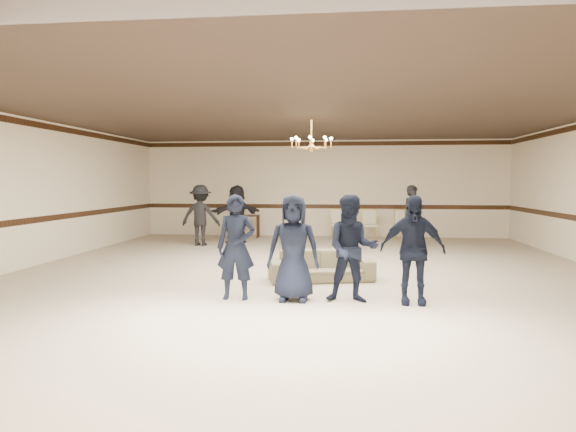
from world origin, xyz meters
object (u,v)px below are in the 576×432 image
Objects in this scene: settee at (321,266)px; console_table at (246,226)px; adult_left at (201,215)px; chandelier at (311,133)px; banquet_chair_left at (338,225)px; banquet_chair_right at (402,225)px; banquet_chair_mid at (370,225)px; boy_b at (293,248)px; boy_a at (236,247)px; boy_d at (413,250)px; boy_c at (352,249)px; adult_right at (413,216)px; adult_mid at (237,214)px.

console_table is at bearing 96.83° from settee.
adult_left is 1.96× the size of console_table.
banquet_chair_left is at bearing 84.32° from chandelier.
banquet_chair_right is at bearing 1.31° from banquet_chair_left.
chandelier is at bearing 85.51° from settee.
banquet_chair_mid is 1.00m from banquet_chair_right.
banquet_chair_mid is at bearing -156.08° from adult_left.
adult_left is 6.24m from banquet_chair_right.
boy_b is 1.86× the size of console_table.
boy_b is 8.36m from banquet_chair_left.
adult_left is 5.30m from banquet_chair_mid.
boy_a is 2.70m from boy_d.
adult_left is at bearing 117.54° from boy_b.
boy_d is at bearing -2.75° from boy_a.
chandelier is at bearing 70.14° from boy_a.
console_table is (-3.00, 0.20, -0.10)m from banquet_chair_left.
boy_d reaches higher than banquet_chair_left.
boy_c is 9.17m from console_table.
boy_a is at bearing -178.68° from boy_d.
banquet_chair_right reaches higher than settee.
adult_left is (-3.67, 4.74, 0.59)m from settee.
adult_right is at bearing 83.72° from boy_d.
boy_c is 1.86× the size of console_table.
boy_a is 1.00× the size of boy_d.
adult_right is at bearing 58.90° from boy_a.
adult_mid reaches higher than banquet_chair_mid.
console_table is (-4.22, 8.53, -0.45)m from boy_d.
adult_left is (-4.21, 6.35, 0.05)m from boy_c.
boy_c is 8.37m from banquet_chair_mid.
adult_mid is (-2.41, 7.05, 0.05)m from boy_b.
settee is at bearing 129.58° from adult_left.
settee is 5.59m from adult_right.
boy_a is 0.95× the size of adult_right.
boy_b is (0.90, 0.00, 0.00)m from boy_a.
boy_c is at bearing -2.75° from boy_a.
boy_d is 8.38m from banquet_chair_right.
chandelier reaches higher than adult_right.
boy_b is 0.95× the size of adult_left.
settee is at bearing -111.75° from banquet_chair_right.
adult_left is 2.41m from console_table.
boy_c reaches higher than banquet_chair_right.
chandelier is 0.54× the size of adult_mid.
boy_b is at bearing -110.64° from banquet_chair_right.
banquet_chair_left is at bearing -151.16° from adult_left.
console_table is at bearing 177.49° from banquet_chair_left.
banquet_chair_right is 1.06× the size of console_table.
boy_c is at bearing -104.83° from banquet_chair_right.
adult_right is (3.59, 6.65, 0.05)m from boy_a.
adult_mid is at bearing -155.49° from banquet_chair_left.
adult_right is at bearing 50.20° from settee.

